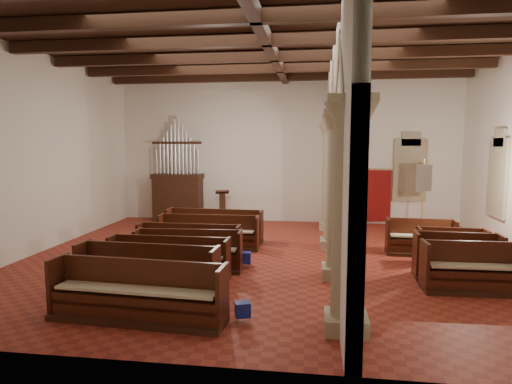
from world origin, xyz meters
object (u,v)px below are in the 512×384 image
at_px(lectern, 222,208).
at_px(aisle_pew_0, 474,276).
at_px(nave_pew_0, 137,301).
at_px(pipe_organ, 178,189).
at_px(processional_banner, 422,210).

bearing_deg(lectern, aisle_pew_0, -61.26).
distance_m(lectern, aisle_pew_0, 10.55).
height_order(nave_pew_0, aisle_pew_0, nave_pew_0).
distance_m(pipe_organ, processional_banner, 9.73).
relative_size(pipe_organ, lectern, 3.20).
height_order(lectern, processional_banner, processional_banner).
relative_size(pipe_organ, processional_banner, 1.63).
xyz_separation_m(processional_banner, aisle_pew_0, (-0.39, -6.39, -0.46)).
xyz_separation_m(pipe_organ, aisle_pew_0, (9.26, -7.59, -1.00)).
bearing_deg(nave_pew_0, aisle_pew_0, 23.99).
relative_size(nave_pew_0, aisle_pew_0, 1.52).
xyz_separation_m(lectern, nave_pew_0, (0.58, -10.06, -0.20)).
xyz_separation_m(pipe_organ, lectern, (1.91, -0.01, -0.80)).
height_order(processional_banner, nave_pew_0, processional_banner).
bearing_deg(processional_banner, pipe_organ, 157.27).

